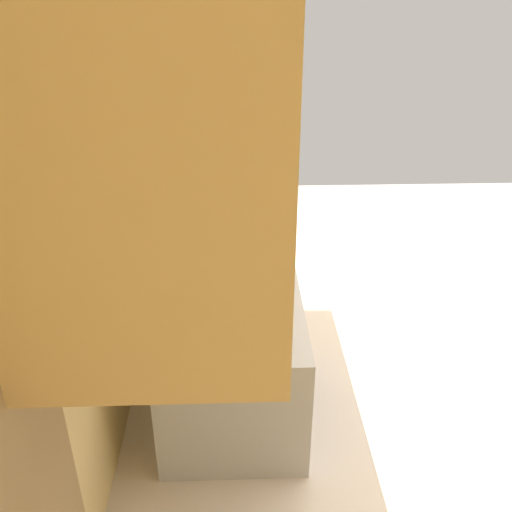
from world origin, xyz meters
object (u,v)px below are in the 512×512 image
Objects in this scene: microwave at (234,356)px; kettle at (260,273)px; oven_range at (240,210)px; bowl at (253,193)px.

kettle is at bearing -8.83° from microwave.
oven_range is 5.45× the size of kettle.
kettle is at bearing -177.98° from oven_range.
oven_range is at bearing 2.02° from kettle.
bowl is 0.85× the size of kettle.
microwave is 2.96× the size of bowl.
microwave reaches higher than oven_range.
bowl is at bearing -3.54° from microwave.
microwave is at bearing 171.17° from kettle.
oven_range is at bearing 4.13° from bowl.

